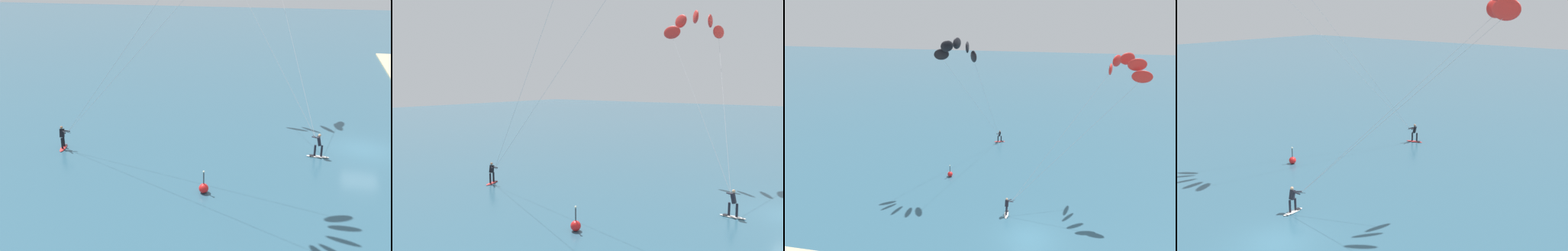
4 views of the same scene
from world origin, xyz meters
The scene contains 3 objects.
ground_plane centered at (0.00, 0.00, 0.00)m, with size 240.00×240.00×0.00m, color #2D566B.
kitesurfer_nearshore centered at (7.27, 9.08, 12.31)m, with size 12.02×9.53×14.03m.
marker_buoy centered at (-9.25, 9.36, 0.30)m, with size 0.56×0.56×1.38m.
Camera 4 is at (19.06, -15.28, 12.57)m, focal length 44.88 mm.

